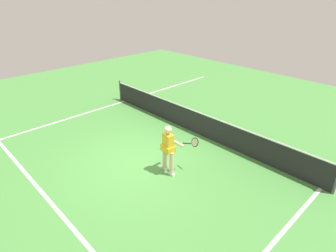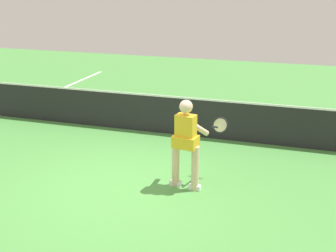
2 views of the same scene
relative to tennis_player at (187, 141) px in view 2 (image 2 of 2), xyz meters
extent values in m
plane|color=#4C9342|center=(-1.13, -0.30, -0.85)|extent=(25.44, 25.44, 0.00)
cube|color=#232326|center=(-1.13, 2.51, -0.42)|extent=(9.75, 0.02, 0.86)
cube|color=white|center=(-1.13, 2.51, 0.03)|extent=(9.75, 0.02, 0.04)
cylinder|color=beige|center=(-0.19, 0.00, -0.46)|extent=(0.13, 0.13, 0.78)
cylinder|color=beige|center=(0.16, -0.05, -0.46)|extent=(0.13, 0.13, 0.78)
cube|color=white|center=(-0.19, 0.00, -0.81)|extent=(0.20, 0.10, 0.08)
cube|color=white|center=(0.16, -0.05, -0.81)|extent=(0.20, 0.10, 0.08)
cube|color=gold|center=(-0.01, -0.03, 0.19)|extent=(0.35, 0.25, 0.52)
cube|color=gold|center=(-0.01, -0.03, -0.01)|extent=(0.44, 0.34, 0.20)
sphere|color=beige|center=(-0.01, -0.03, 0.59)|extent=(0.22, 0.22, 0.22)
cylinder|color=beige|center=(-0.14, 0.14, 0.21)|extent=(0.22, 0.48, 0.37)
cylinder|color=beige|center=(0.16, 0.10, 0.21)|extent=(0.34, 0.45, 0.37)
cylinder|color=black|center=(0.39, 0.34, 0.17)|extent=(0.08, 0.30, 0.14)
torus|color=black|center=(0.43, 0.63, 0.11)|extent=(0.30, 0.16, 0.28)
cylinder|color=beige|center=(0.43, 0.63, 0.11)|extent=(0.25, 0.12, 0.23)
camera|label=1|loc=(5.08, -4.91, 4.20)|focal=30.24mm
camera|label=2|loc=(1.79, -6.61, 2.55)|focal=47.15mm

